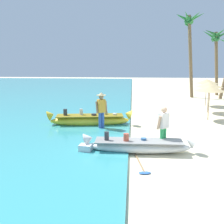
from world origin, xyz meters
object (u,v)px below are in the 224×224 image
(boat_white_foreground, at_px, (138,146))
(person_tourist_customer, at_px, (163,126))
(palm_tree_mid_cluster, at_px, (189,29))
(boat_yellow_midground, at_px, (90,120))
(palm_tree_tall_inland, at_px, (216,43))
(person_vendor_hatted, at_px, (101,108))
(paddle, at_px, (141,165))
(cooler_box, at_px, (86,149))

(boat_white_foreground, height_order, person_tourist_customer, person_tourist_customer)
(palm_tree_mid_cluster, bearing_deg, boat_white_foreground, -106.80)
(boat_yellow_midground, height_order, palm_tree_mid_cluster, palm_tree_mid_cluster)
(boat_white_foreground, relative_size, palm_tree_mid_cluster, 0.56)
(boat_yellow_midground, distance_m, palm_tree_tall_inland, 16.39)
(person_vendor_hatted, bearing_deg, palm_tree_tall_inland, 56.39)
(palm_tree_tall_inland, xyz_separation_m, paddle, (-7.11, -17.63, -4.70))
(boat_yellow_midground, relative_size, palm_tree_mid_cluster, 0.59)
(palm_tree_tall_inland, bearing_deg, person_tourist_customer, -111.41)
(person_tourist_customer, bearing_deg, palm_tree_mid_cluster, 76.12)
(palm_tree_tall_inland, height_order, palm_tree_mid_cluster, palm_tree_mid_cluster)
(cooler_box, bearing_deg, boat_yellow_midground, 107.24)
(boat_white_foreground, relative_size, person_tourist_customer, 2.48)
(person_tourist_customer, height_order, palm_tree_tall_inland, palm_tree_tall_inland)
(person_vendor_hatted, bearing_deg, cooler_box, -93.27)
(boat_white_foreground, height_order, paddle, boat_white_foreground)
(person_vendor_hatted, relative_size, palm_tree_tall_inland, 0.30)
(person_tourist_customer, distance_m, palm_tree_mid_cluster, 15.55)
(paddle, bearing_deg, boat_white_foreground, 92.71)
(person_tourist_customer, relative_size, palm_tree_tall_inland, 0.27)
(palm_tree_mid_cluster, bearing_deg, paddle, -105.33)
(person_tourist_customer, distance_m, cooler_box, 2.92)
(person_vendor_hatted, relative_size, cooler_box, 4.09)
(boat_yellow_midground, bearing_deg, paddle, -64.52)
(boat_white_foreground, distance_m, person_vendor_hatted, 3.57)
(boat_white_foreground, bearing_deg, cooler_box, -173.16)
(boat_yellow_midground, relative_size, paddle, 2.37)
(boat_white_foreground, bearing_deg, palm_tree_tall_inland, 66.34)
(paddle, bearing_deg, cooler_box, 151.37)
(boat_white_foreground, bearing_deg, person_vendor_hatted, 118.71)
(boat_yellow_midground, bearing_deg, boat_white_foreground, -58.13)
(person_vendor_hatted, xyz_separation_m, paddle, (1.73, -4.33, -1.00))
(palm_tree_tall_inland, bearing_deg, person_vendor_hatted, -123.61)
(boat_white_foreground, distance_m, person_tourist_customer, 1.17)
(person_vendor_hatted, distance_m, cooler_box, 3.40)
(cooler_box, relative_size, paddle, 0.24)
(cooler_box, distance_m, paddle, 2.19)
(palm_tree_tall_inland, distance_m, palm_tree_mid_cluster, 3.32)
(person_vendor_hatted, height_order, cooler_box, person_vendor_hatted)
(boat_white_foreground, relative_size, cooler_box, 9.19)
(boat_white_foreground, height_order, person_vendor_hatted, person_vendor_hatted)
(boat_yellow_midground, xyz_separation_m, paddle, (2.40, -5.03, -0.28))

